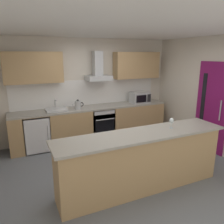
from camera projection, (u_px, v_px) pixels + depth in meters
name	position (u px, v px, depth m)	size (l,w,h in m)	color
ground	(120.00, 167.00, 4.49)	(5.57, 4.83, 0.02)	slate
ceiling	(122.00, 30.00, 3.83)	(5.57, 4.83, 0.02)	white
wall_back	(88.00, 89.00, 5.90)	(5.57, 0.12, 2.60)	silver
wall_right	(212.00, 95.00, 5.10)	(0.12, 4.83, 2.60)	silver
backsplash_tile	(89.00, 92.00, 5.86)	(3.89, 0.02, 0.66)	white
counter_back	(93.00, 124.00, 5.78)	(4.02, 0.60, 0.90)	tan
counter_island	(142.00, 161.00, 3.67)	(2.90, 0.64, 0.98)	tan
upper_cabinets	(90.00, 66.00, 5.54)	(3.97, 0.32, 0.70)	tan
side_door	(211.00, 107.00, 5.07)	(0.08, 0.85, 2.05)	#7A1456
oven	(101.00, 123.00, 5.83)	(0.60, 0.62, 0.80)	slate
refrigerator	(37.00, 133.00, 5.20)	(0.58, 0.60, 0.85)	white
microwave	(140.00, 97.00, 6.12)	(0.50, 0.38, 0.30)	#B7BABC
sink	(57.00, 110.00, 5.28)	(0.50, 0.40, 0.26)	silver
kettle	(78.00, 105.00, 5.43)	(0.29, 0.15, 0.24)	#B7BABC
range_hood	(98.00, 71.00, 5.61)	(0.62, 0.45, 0.72)	#B7BABC
wine_glass	(172.00, 121.00, 3.76)	(0.08, 0.08, 0.18)	silver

